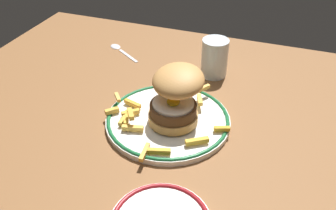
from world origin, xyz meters
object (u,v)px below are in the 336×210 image
object	(u,v)px
dinner_plate	(168,120)
burger	(176,95)
spoon	(118,48)
water_glass	(214,60)

from	to	relation	value
dinner_plate	burger	world-z (taller)	burger
dinner_plate	burger	distance (cm)	6.53
dinner_plate	spoon	size ratio (longest dim) A/B	2.16
water_glass	spoon	world-z (taller)	water_glass
dinner_plate	spoon	xyz separation A→B (cm)	(-24.99, 27.10, -0.48)
burger	spoon	distance (cm)	38.37
burger	spoon	world-z (taller)	burger
water_glass	spoon	distance (cm)	29.63
water_glass	spoon	bearing A→B (deg)	170.99
dinner_plate	burger	bearing A→B (deg)	9.23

